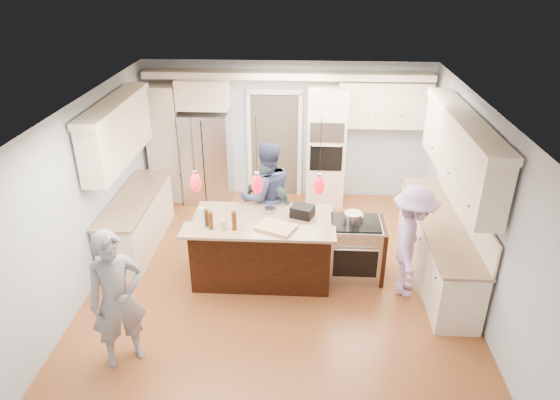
# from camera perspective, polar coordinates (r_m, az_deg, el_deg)

# --- Properties ---
(ground_plane) EXTENTS (6.00, 6.00, 0.00)m
(ground_plane) POSITION_cam_1_polar(r_m,az_deg,el_deg) (7.77, -0.14, -8.78)
(ground_plane) COLOR #A4582D
(ground_plane) RESTS_ON ground
(room_shell) EXTENTS (5.54, 6.04, 2.72)m
(room_shell) POSITION_cam_1_polar(r_m,az_deg,el_deg) (6.88, -0.16, 3.69)
(room_shell) COLOR #B2BCC6
(room_shell) RESTS_ON ground
(refrigerator) EXTENTS (0.90, 0.70, 1.80)m
(refrigerator) POSITION_cam_1_polar(r_m,az_deg,el_deg) (9.85, -8.33, 4.85)
(refrigerator) COLOR #B7B7BC
(refrigerator) RESTS_ON ground
(oven_column) EXTENTS (0.72, 0.69, 2.30)m
(oven_column) POSITION_cam_1_polar(r_m,az_deg,el_deg) (9.61, 5.26, 6.06)
(oven_column) COLOR beige
(oven_column) RESTS_ON ground
(back_upper_cabinets) EXTENTS (5.30, 0.61, 2.54)m
(back_upper_cabinets) POSITION_cam_1_polar(r_m,az_deg,el_deg) (9.58, -3.72, 9.34)
(back_upper_cabinets) COLOR beige
(back_upper_cabinets) RESTS_ON ground
(right_counter_run) EXTENTS (0.64, 3.10, 2.51)m
(right_counter_run) POSITION_cam_1_polar(r_m,az_deg,el_deg) (7.75, 18.34, -1.23)
(right_counter_run) COLOR beige
(right_counter_run) RESTS_ON ground
(left_cabinets) EXTENTS (0.64, 2.30, 2.51)m
(left_cabinets) POSITION_cam_1_polar(r_m,az_deg,el_deg) (8.40, -16.73, 1.20)
(left_cabinets) COLOR beige
(left_cabinets) RESTS_ON ground
(kitchen_island) EXTENTS (2.10, 1.46, 1.12)m
(kitchen_island) POSITION_cam_1_polar(r_m,az_deg,el_deg) (7.58, -1.98, -5.39)
(kitchen_island) COLOR black
(kitchen_island) RESTS_ON ground
(island_range) EXTENTS (0.82, 0.71, 0.92)m
(island_range) POSITION_cam_1_polar(r_m,az_deg,el_deg) (7.67, 8.65, -5.52)
(island_range) COLOR #B7B7BC
(island_range) RESTS_ON ground
(pendant_lights) EXTENTS (1.75, 0.15, 1.03)m
(pendant_lights) POSITION_cam_1_polar(r_m,az_deg,el_deg) (6.44, -2.64, 1.86)
(pendant_lights) COLOR black
(pendant_lights) RESTS_ON ground
(person_bar_end) EXTENTS (0.77, 0.71, 1.77)m
(person_bar_end) POSITION_cam_1_polar(r_m,az_deg,el_deg) (6.18, -18.11, -10.72)
(person_bar_end) COLOR slate
(person_bar_end) RESTS_ON ground
(person_far_left) EXTENTS (1.12, 1.02, 1.86)m
(person_far_left) POSITION_cam_1_polar(r_m,az_deg,el_deg) (8.09, -1.55, 0.40)
(person_far_left) COLOR navy
(person_far_left) RESTS_ON ground
(person_far_right) EXTENTS (1.01, 0.79, 1.60)m
(person_far_right) POSITION_cam_1_polar(r_m,az_deg,el_deg) (8.09, -1.32, -0.60)
(person_far_right) COLOR #425C5C
(person_far_right) RESTS_ON ground
(person_range_side) EXTENTS (0.85, 1.20, 1.69)m
(person_range_side) POSITION_cam_1_polar(r_m,az_deg,el_deg) (7.25, 14.81, -4.65)
(person_range_side) COLOR #AD8DBE
(person_range_side) RESTS_ON ground
(floor_rug) EXTENTS (0.89, 1.14, 0.01)m
(floor_rug) POSITION_cam_1_polar(r_m,az_deg,el_deg) (7.73, 18.07, -10.47)
(floor_rug) COLOR olive
(floor_rug) RESTS_ON ground
(water_bottle) EXTENTS (0.08, 0.08, 0.30)m
(water_bottle) POSITION_cam_1_polar(r_m,az_deg,el_deg) (6.81, -8.87, -2.03)
(water_bottle) COLOR silver
(water_bottle) RESTS_ON kitchen_island
(beer_bottle_a) EXTENTS (0.07, 0.07, 0.25)m
(beer_bottle_a) POSITION_cam_1_polar(r_m,az_deg,el_deg) (6.85, -8.37, -2.04)
(beer_bottle_a) COLOR #48270D
(beer_bottle_a) RESTS_ON kitchen_island
(beer_bottle_b) EXTENTS (0.08, 0.08, 0.27)m
(beer_bottle_b) POSITION_cam_1_polar(r_m,az_deg,el_deg) (6.71, -5.27, -2.38)
(beer_bottle_b) COLOR #48270D
(beer_bottle_b) RESTS_ON kitchen_island
(beer_bottle_c) EXTENTS (0.07, 0.07, 0.25)m
(beer_bottle_c) POSITION_cam_1_polar(r_m,az_deg,el_deg) (6.78, -7.94, -2.34)
(beer_bottle_c) COLOR #48270D
(beer_bottle_c) RESTS_ON kitchen_island
(drink_can) EXTENTS (0.08, 0.08, 0.14)m
(drink_can) POSITION_cam_1_polar(r_m,az_deg,el_deg) (6.76, -6.40, -2.90)
(drink_can) COLOR #B7B7BC
(drink_can) RESTS_ON kitchen_island
(cutting_board) EXTENTS (0.60, 0.53, 0.04)m
(cutting_board) POSITION_cam_1_polar(r_m,az_deg,el_deg) (6.77, -0.44, -3.15)
(cutting_board) COLOR tan
(cutting_board) RESTS_ON kitchen_island
(pot_large) EXTENTS (0.26, 0.26, 0.15)m
(pot_large) POSITION_cam_1_polar(r_m,az_deg,el_deg) (7.39, 8.34, -1.98)
(pot_large) COLOR #B7B7BC
(pot_large) RESTS_ON island_range
(pot_small) EXTENTS (0.21, 0.21, 0.10)m
(pot_small) POSITION_cam_1_polar(r_m,az_deg,el_deg) (7.44, 8.71, -2.04)
(pot_small) COLOR #B7B7BC
(pot_small) RESTS_ON island_range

